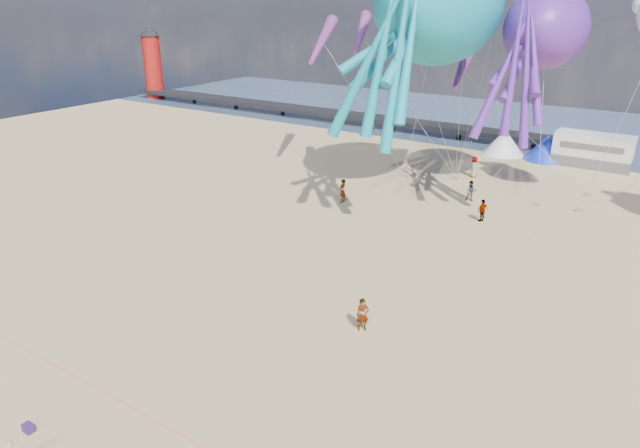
# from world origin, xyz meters

# --- Properties ---
(ground) EXTENTS (120.00, 120.00, 0.00)m
(ground) POSITION_xyz_m (0.00, 0.00, 0.00)
(ground) COLOR #DAB77D
(ground) RESTS_ON ground
(water) EXTENTS (120.00, 120.00, 0.00)m
(water) POSITION_xyz_m (0.00, 55.00, 0.02)
(water) COLOR #394E6D
(water) RESTS_ON ground
(pier) EXTENTS (60.00, 3.00, 0.50)m
(pier) POSITION_xyz_m (-28.00, 44.00, 1.00)
(pier) COLOR black
(pier) RESTS_ON ground
(lighthouse) EXTENTS (2.60, 2.60, 9.00)m
(lighthouse) POSITION_xyz_m (-56.00, 44.00, 4.50)
(lighthouse) COLOR #A5140F
(lighthouse) RESTS_ON ground
(motorhome_0) EXTENTS (6.60, 2.50, 3.00)m
(motorhome_0) POSITION_xyz_m (6.00, 40.00, 1.50)
(motorhome_0) COLOR silver
(motorhome_0) RESTS_ON ground
(tent_white) EXTENTS (4.00, 4.00, 2.40)m
(tent_white) POSITION_xyz_m (-2.00, 40.00, 1.20)
(tent_white) COLOR white
(tent_white) RESTS_ON ground
(tent_blue) EXTENTS (4.00, 4.00, 2.40)m
(tent_blue) POSITION_xyz_m (2.00, 40.00, 1.20)
(tent_blue) COLOR #1933CC
(tent_blue) RESTS_ON ground
(cooler_purple) EXTENTS (0.40, 0.30, 0.32)m
(cooler_purple) POSITION_xyz_m (-4.84, -7.84, 0.16)
(cooler_purple) COLOR #3B1B67
(cooler_purple) RESTS_ON ground
(rope_line) EXTENTS (34.00, 0.03, 0.03)m
(rope_line) POSITION_xyz_m (0.00, -5.00, 0.02)
(rope_line) COLOR #F2338C
(rope_line) RESTS_ON ground
(standing_person) EXTENTS (0.71, 0.69, 1.63)m
(standing_person) POSITION_xyz_m (1.93, 4.60, 0.82)
(standing_person) COLOR tan
(standing_person) RESTS_ON ground
(beachgoer_0) EXTENTS (0.48, 0.69, 1.80)m
(beachgoer_0) POSITION_xyz_m (-1.86, 30.97, 0.90)
(beachgoer_0) COLOR #7F6659
(beachgoer_0) RESTS_ON ground
(beachgoer_1) EXTENTS (0.92, 0.77, 1.61)m
(beachgoer_1) POSITION_xyz_m (0.05, 24.78, 0.80)
(beachgoer_1) COLOR #7F6659
(beachgoer_1) RESTS_ON ground
(beachgoer_3) EXTENTS (0.96, 1.19, 1.61)m
(beachgoer_3) POSITION_xyz_m (2.11, 21.21, 0.80)
(beachgoer_3) COLOR #7F6659
(beachgoer_3) RESTS_ON ground
(beachgoer_5) EXTENTS (0.56, 1.69, 1.82)m
(beachgoer_5) POSITION_xyz_m (-7.99, 19.27, 0.91)
(beachgoer_5) COLOR #7F6659
(beachgoer_5) RESTS_ON ground
(sandbag_a) EXTENTS (0.50, 0.35, 0.22)m
(sandbag_a) POSITION_xyz_m (-6.79, 27.60, 0.11)
(sandbag_a) COLOR gray
(sandbag_a) RESTS_ON ground
(sandbag_b) EXTENTS (0.50, 0.35, 0.22)m
(sandbag_b) POSITION_xyz_m (4.60, 26.44, 0.11)
(sandbag_b) COLOR gray
(sandbag_b) RESTS_ON ground
(sandbag_c) EXTENTS (0.50, 0.35, 0.22)m
(sandbag_c) POSITION_xyz_m (7.46, 26.91, 0.11)
(sandbag_c) COLOR gray
(sandbag_c) RESTS_ON ground
(sandbag_d) EXTENTS (0.50, 0.35, 0.22)m
(sandbag_d) POSITION_xyz_m (7.34, 30.88, 0.11)
(sandbag_d) COLOR gray
(sandbag_d) RESTS_ON ground
(sandbag_e) EXTENTS (0.50, 0.35, 0.22)m
(sandbag_e) POSITION_xyz_m (-2.84, 29.33, 0.11)
(sandbag_e) COLOR gray
(sandbag_e) RESTS_ON ground
(kite_octopus_teal) EXTENTS (10.20, 13.99, 14.70)m
(kite_octopus_teal) POSITION_xyz_m (-2.98, 23.37, 14.02)
(kite_octopus_teal) COLOR teal
(kite_octopus_purple) EXTENTS (6.35, 11.34, 12.25)m
(kite_octopus_purple) POSITION_xyz_m (3.09, 28.16, 12.45)
(kite_octopus_purple) COLOR #5D2695
(windsock_left) EXTENTS (3.70, 7.93, 8.02)m
(windsock_left) POSITION_xyz_m (-13.97, 25.65, 11.09)
(windsock_left) COLOR red
(windsock_mid) EXTENTS (1.87, 5.27, 5.18)m
(windsock_mid) POSITION_xyz_m (-3.02, 28.89, 9.11)
(windsock_mid) COLOR red
(windsock_right) EXTENTS (2.61, 5.12, 5.12)m
(windsock_right) POSITION_xyz_m (-8.96, 23.23, 11.92)
(windsock_right) COLOR red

